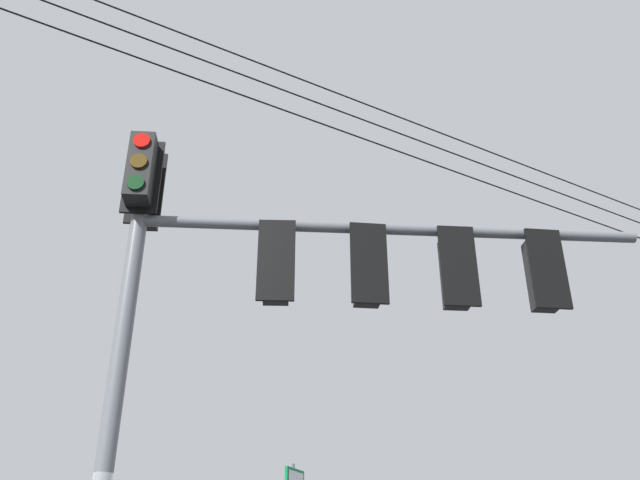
{
  "coord_description": "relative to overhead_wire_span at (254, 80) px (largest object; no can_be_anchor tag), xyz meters",
  "views": [
    {
      "loc": [
        5.65,
        4.97,
        1.34
      ],
      "look_at": [
        -0.95,
        1.65,
        5.25
      ],
      "focal_mm": 38.62,
      "sensor_mm": 36.0,
      "label": 1
    }
  ],
  "objects": [
    {
      "name": "signal_mast_assembly",
      "position": [
        0.24,
        0.75,
        -3.5
      ],
      "size": [
        3.69,
        5.71,
        6.5
      ],
      "color": "slate",
      "rests_on": "ground"
    },
    {
      "name": "overhead_wire_span",
      "position": [
        0.0,
        0.0,
        0.0
      ],
      "size": [
        25.09,
        17.16,
        1.33
      ],
      "color": "black"
    }
  ]
}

